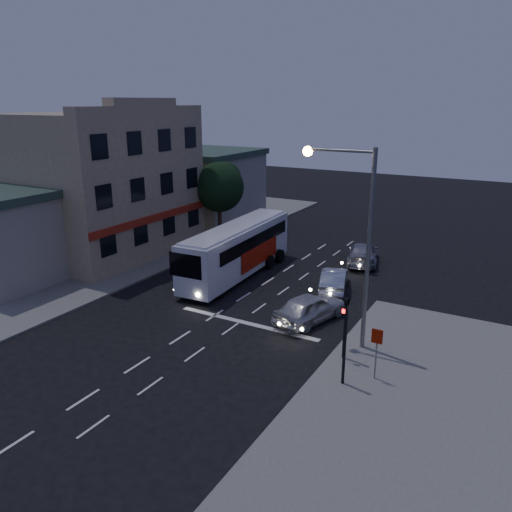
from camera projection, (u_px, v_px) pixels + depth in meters
The scene contains 15 objects.
ground at pixel (192, 330), 24.88m from camera, with size 120.00×120.00×0.00m, color black.
sidewalk_near at pixel (455, 467), 15.45m from camera, with size 12.00×24.00×0.12m, color slate.
sidewalk_far at pixel (116, 251), 37.61m from camera, with size 12.00×50.00×0.12m, color slate.
road_markings at pixel (248, 311), 27.03m from camera, with size 8.00×30.55×0.01m.
tour_bus at pixel (237, 249), 32.11m from camera, with size 2.84×11.11×3.38m.
car_suv at pixel (310, 308), 25.63m from camera, with size 1.78×4.42×1.51m, color silver.
car_sedan_a at pixel (334, 280), 29.88m from camera, with size 1.43×4.11×1.35m, color silver.
car_sedan_b at pixel (363, 253), 34.95m from camera, with size 1.99×4.88×1.42m, color #9A99A7.
traffic_signal_main at pixel (346, 309), 21.25m from camera, with size 0.25×0.35×4.10m.
traffic_signal_side at pixel (346, 331), 19.28m from camera, with size 0.18×0.15×4.10m.
regulatory_sign at pixel (377, 346), 19.86m from camera, with size 0.45×0.12×2.20m.
streetlight at pixel (355, 226), 21.57m from camera, with size 3.32×0.44×9.00m.
main_building at pixel (100, 183), 36.54m from camera, with size 10.12×12.00×11.00m.
low_building_north at pixel (201, 185), 46.84m from camera, with size 9.40×9.40×6.50m.
street_tree at pixel (219, 185), 39.89m from camera, with size 4.00×4.00×6.20m.
Camera 1 is at (13.89, -18.19, 10.92)m, focal length 35.00 mm.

